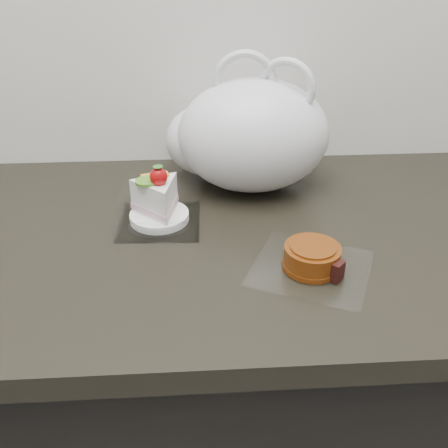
# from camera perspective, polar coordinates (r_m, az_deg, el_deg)

# --- Properties ---
(counter) EXTENTS (2.04, 0.64, 0.90)m
(counter) POSITION_cam_1_polar(r_m,az_deg,el_deg) (1.16, -3.35, -19.94)
(counter) COLOR black
(counter) RESTS_ON ground
(cake_tray) EXTENTS (0.15, 0.15, 0.11)m
(cake_tray) POSITION_cam_1_polar(r_m,az_deg,el_deg) (0.88, -7.48, 1.93)
(cake_tray) COLOR white
(cake_tray) RESTS_ON counter
(mooncake_wrap) EXTENTS (0.22, 0.22, 0.04)m
(mooncake_wrap) POSITION_cam_1_polar(r_m,az_deg,el_deg) (0.77, 10.09, -4.03)
(mooncake_wrap) COLOR white
(mooncake_wrap) RESTS_ON counter
(plastic_bag) EXTENTS (0.36, 0.30, 0.27)m
(plastic_bag) POSITION_cam_1_polar(r_m,az_deg,el_deg) (0.98, 2.32, 10.07)
(plastic_bag) COLOR silver
(plastic_bag) RESTS_ON counter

